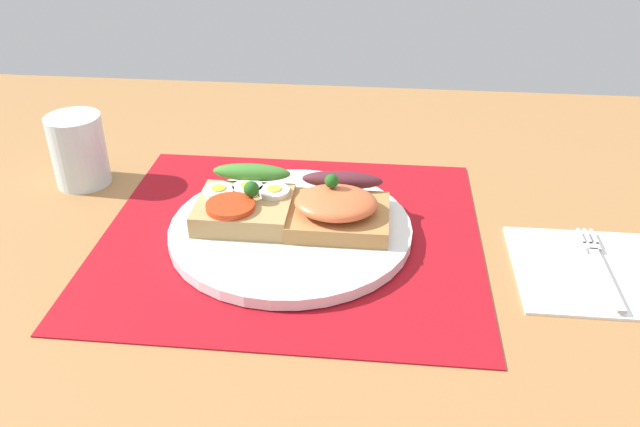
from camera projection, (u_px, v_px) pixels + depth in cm
name	position (u px, v px, depth cm)	size (l,w,h in cm)	color
ground_plane	(291.00, 249.00, 67.61)	(120.00, 90.00, 3.20)	#A06E3F
placemat	(291.00, 235.00, 66.71)	(38.48, 34.67, 0.30)	#A01019
plate	(291.00, 229.00, 66.34)	(24.61, 24.61, 1.14)	white
sandwich_egg_tomato	(245.00, 203.00, 66.70)	(9.52, 9.76, 4.39)	tan
sandwich_salmon	(338.00, 206.00, 65.50)	(10.05, 10.01, 5.32)	#B27D45
napkin	(592.00, 270.00, 61.29)	(14.50, 13.98, 0.60)	white
fork	(600.00, 264.00, 61.30)	(1.62, 13.21, 0.32)	#B7B7BC
drinking_glass	(79.00, 150.00, 74.77)	(6.22, 6.22, 8.31)	silver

